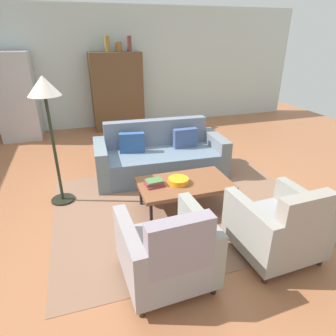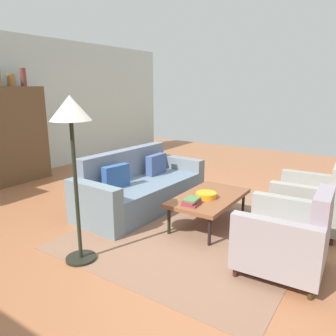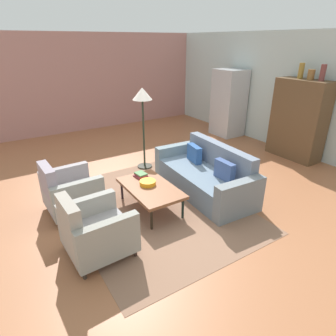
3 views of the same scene
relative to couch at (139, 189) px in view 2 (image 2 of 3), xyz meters
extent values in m
plane|color=#A56440|center=(-0.25, -0.72, -0.29)|extent=(11.85, 11.85, 0.00)
cube|color=#8B644D|center=(0.00, -1.14, -0.28)|extent=(3.40, 2.60, 0.01)
cube|color=slate|center=(0.00, -0.09, -0.08)|extent=(1.78, 0.98, 0.42)
cube|color=slate|center=(0.01, 0.27, 0.14)|extent=(1.75, 0.26, 0.86)
cube|color=slate|center=(0.95, -0.13, 0.02)|extent=(0.22, 0.91, 0.62)
cube|color=slate|center=(-0.96, -0.04, 0.02)|extent=(0.22, 0.91, 0.62)
cube|color=#3D5283|center=(0.45, -0.01, 0.29)|extent=(0.40, 0.12, 0.32)
cube|color=#2D5390|center=(-0.45, 0.04, 0.29)|extent=(0.41, 0.19, 0.32)
cylinder|color=black|center=(-0.53, -0.91, -0.11)|extent=(0.04, 0.04, 0.35)
cylinder|color=black|center=(0.53, -0.91, -0.11)|extent=(0.04, 0.04, 0.35)
cylinder|color=black|center=(-0.53, -1.47, -0.11)|extent=(0.04, 0.04, 0.35)
cylinder|color=black|center=(0.53, -1.47, -0.11)|extent=(0.04, 0.04, 0.35)
cube|color=brown|center=(0.00, -1.19, 0.09)|extent=(1.20, 0.70, 0.05)
cylinder|color=#3A1D15|center=(-0.96, -1.96, -0.24)|extent=(0.05, 0.05, 0.10)
cylinder|color=#372719|center=(-0.28, -1.93, -0.24)|extent=(0.05, 0.05, 0.10)
cylinder|color=#342B10|center=(-0.93, -2.64, -0.24)|extent=(0.05, 0.05, 0.10)
cylinder|color=black|center=(-0.25, -2.61, -0.24)|extent=(0.05, 0.05, 0.10)
cube|color=gray|center=(-0.60, -2.29, -0.04)|extent=(0.60, 0.83, 0.30)
cube|color=gray|center=(-0.59, -2.62, 0.20)|extent=(0.57, 0.17, 0.78)
cube|color=gray|center=(-0.94, -2.30, 0.09)|extent=(0.16, 0.80, 0.56)
cube|color=gray|center=(-0.26, -2.27, 0.09)|extent=(0.16, 0.80, 0.56)
cylinder|color=#352C17|center=(0.24, -1.96, -0.24)|extent=(0.05, 0.05, 0.10)
cylinder|color=#32221A|center=(0.92, -1.93, -0.24)|extent=(0.05, 0.05, 0.10)
cylinder|color=#3B211B|center=(0.27, -2.64, -0.24)|extent=(0.05, 0.05, 0.10)
cylinder|color=#322820|center=(0.95, -2.61, -0.24)|extent=(0.05, 0.05, 0.10)
cube|color=#959295|center=(0.60, -2.29, -0.04)|extent=(0.60, 0.83, 0.30)
cube|color=gray|center=(0.26, -2.30, 0.09)|extent=(0.16, 0.80, 0.56)
cube|color=gray|center=(0.94, -2.27, 0.09)|extent=(0.16, 0.80, 0.56)
cylinder|color=orange|center=(-0.09, -1.19, 0.15)|extent=(0.27, 0.27, 0.07)
cube|color=brown|center=(-0.40, -1.15, 0.12)|extent=(0.25, 0.21, 0.02)
cube|color=#91323C|center=(-0.40, -1.15, 0.15)|extent=(0.23, 0.16, 0.03)
cube|color=#497843|center=(-0.40, -1.15, 0.18)|extent=(0.22, 0.18, 0.02)
cube|color=brown|center=(-0.23, 2.84, 0.61)|extent=(1.20, 0.50, 1.80)
cube|color=#47361B|center=(0.07, 3.10, 0.61)|extent=(0.56, 0.01, 1.51)
cylinder|color=brown|center=(-0.13, 2.84, 1.62)|extent=(0.14, 0.14, 0.21)
cylinder|color=brown|center=(0.12, 2.84, 1.68)|extent=(0.11, 0.11, 0.33)
cylinder|color=black|center=(-1.58, -0.47, -0.27)|extent=(0.32, 0.32, 0.03)
cylinder|color=#232C1E|center=(-1.58, -0.47, 0.47)|extent=(0.04, 0.04, 1.45)
cone|color=silver|center=(-1.58, -0.47, 1.31)|extent=(0.40, 0.40, 0.24)
camera|label=1|loc=(-1.24, -4.33, 1.87)|focal=31.09mm
camera|label=2|loc=(-3.65, -2.97, 1.51)|focal=34.57mm
camera|label=3|loc=(3.66, -3.16, 2.29)|focal=30.81mm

